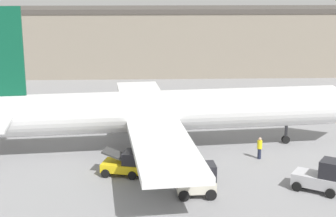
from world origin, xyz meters
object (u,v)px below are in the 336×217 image
object	(u,v)px
ground_crew_worker	(260,147)
belt_loader_truck	(125,163)
pushback_tug	(199,181)
airplane	(156,111)
baggage_tug	(322,177)

from	to	relation	value
ground_crew_worker	belt_loader_truck	bearing A→B (deg)	131.27
belt_loader_truck	pushback_tug	distance (m)	6.69
ground_crew_worker	pushback_tug	world-z (taller)	pushback_tug
airplane	belt_loader_truck	world-z (taller)	airplane
ground_crew_worker	baggage_tug	size ratio (longest dim) A/B	0.50
airplane	baggage_tug	size ratio (longest dim) A/B	9.91
airplane	belt_loader_truck	size ratio (longest dim) A/B	10.98
airplane	belt_loader_truck	bearing A→B (deg)	-118.86
airplane	baggage_tug	world-z (taller)	airplane
baggage_tug	belt_loader_truck	xyz separation A→B (m)	(-13.88, 3.76, -0.17)
airplane	belt_loader_truck	distance (m)	6.77
airplane	ground_crew_worker	world-z (taller)	airplane
airplane	ground_crew_worker	distance (m)	9.27
baggage_tug	belt_loader_truck	distance (m)	14.38
belt_loader_truck	pushback_tug	bearing A→B (deg)	-24.87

